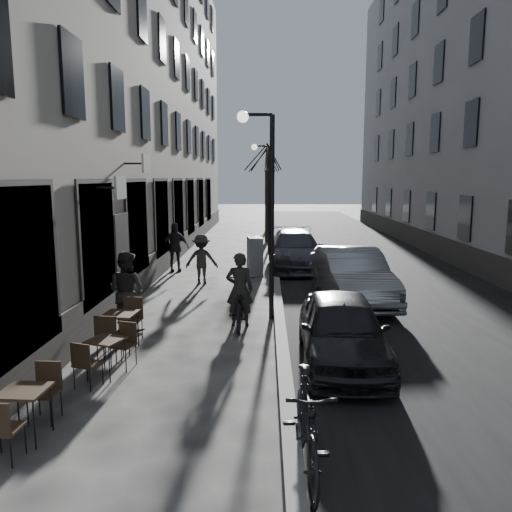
{
  "coord_description": "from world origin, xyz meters",
  "views": [
    {
      "loc": [
        -0.15,
        -6.17,
        3.53
      ],
      "look_at": [
        -0.36,
        4.78,
        1.8
      ],
      "focal_mm": 35.0,
      "sensor_mm": 36.0,
      "label": 1
    }
  ],
  "objects_px": {
    "streetlamp_far": "(265,185)",
    "bistro_set_a": "(25,409)",
    "bistro_set_b": "(106,354)",
    "utility_cabinet": "(255,256)",
    "car_near": "(342,330)",
    "tree_near": "(267,156)",
    "bicycle": "(240,303)",
    "pedestrian_near": "(126,291)",
    "bistro_set_c": "(121,327)",
    "streetlamp_near": "(265,193)",
    "car_far": "(295,250)",
    "pedestrian_far": "(175,247)",
    "moped": "(307,425)",
    "pedestrian_mid": "(202,259)",
    "tree_far": "(267,160)",
    "car_mid": "(352,276)"
  },
  "relations": [
    {
      "from": "bistro_set_c",
      "to": "tree_near",
      "type": "bearing_deg",
      "value": 84.99
    },
    {
      "from": "streetlamp_near",
      "to": "car_far",
      "type": "height_order",
      "value": "streetlamp_near"
    },
    {
      "from": "pedestrian_far",
      "to": "bistro_set_b",
      "type": "bearing_deg",
      "value": -105.39
    },
    {
      "from": "pedestrian_mid",
      "to": "pedestrian_far",
      "type": "bearing_deg",
      "value": -61.57
    },
    {
      "from": "tree_near",
      "to": "utility_cabinet",
      "type": "xyz_separation_m",
      "value": [
        -0.44,
        -9.13,
        -3.97
      ]
    },
    {
      "from": "streetlamp_far",
      "to": "bistro_set_a",
      "type": "xyz_separation_m",
      "value": [
        -3.22,
        -17.9,
        -2.73
      ]
    },
    {
      "from": "tree_near",
      "to": "tree_far",
      "type": "bearing_deg",
      "value": 90.0
    },
    {
      "from": "bistro_set_b",
      "to": "moped",
      "type": "distance_m",
      "value": 4.42
    },
    {
      "from": "bistro_set_b",
      "to": "bistro_set_c",
      "type": "relative_size",
      "value": 0.89
    },
    {
      "from": "utility_cabinet",
      "to": "pedestrian_near",
      "type": "xyz_separation_m",
      "value": [
        -2.82,
        -6.87,
        0.24
      ]
    },
    {
      "from": "bistro_set_b",
      "to": "utility_cabinet",
      "type": "distance_m",
      "value": 9.89
    },
    {
      "from": "pedestrian_far",
      "to": "streetlamp_near",
      "type": "bearing_deg",
      "value": -80.84
    },
    {
      "from": "streetlamp_far",
      "to": "bicycle",
      "type": "xyz_separation_m",
      "value": [
        -0.6,
        -12.56,
        -2.62
      ]
    },
    {
      "from": "tree_far",
      "to": "car_far",
      "type": "xyz_separation_m",
      "value": [
        1.1,
        -13.88,
        -3.93
      ]
    },
    {
      "from": "streetlamp_far",
      "to": "moped",
      "type": "bearing_deg",
      "value": -88.39
    },
    {
      "from": "tree_near",
      "to": "bistro_set_a",
      "type": "xyz_separation_m",
      "value": [
        -3.29,
        -20.9,
        -4.23
      ]
    },
    {
      "from": "bistro_set_a",
      "to": "moped",
      "type": "relative_size",
      "value": 0.71
    },
    {
      "from": "car_mid",
      "to": "moped",
      "type": "height_order",
      "value": "car_mid"
    },
    {
      "from": "tree_far",
      "to": "car_mid",
      "type": "xyz_separation_m",
      "value": [
        2.4,
        -19.21,
        -3.9
      ]
    },
    {
      "from": "tree_near",
      "to": "car_mid",
      "type": "bearing_deg",
      "value": -79.7
    },
    {
      "from": "tree_far",
      "to": "pedestrian_far",
      "type": "height_order",
      "value": "tree_far"
    },
    {
      "from": "streetlamp_near",
      "to": "utility_cabinet",
      "type": "relative_size",
      "value": 3.69
    },
    {
      "from": "streetlamp_near",
      "to": "bistro_set_b",
      "type": "height_order",
      "value": "streetlamp_near"
    },
    {
      "from": "streetlamp_far",
      "to": "bistro_set_c",
      "type": "xyz_separation_m",
      "value": [
        -2.95,
        -14.34,
        -2.68
      ]
    },
    {
      "from": "streetlamp_near",
      "to": "pedestrian_far",
      "type": "xyz_separation_m",
      "value": [
        -3.43,
        6.44,
        -2.24
      ]
    },
    {
      "from": "streetlamp_far",
      "to": "car_near",
      "type": "xyz_separation_m",
      "value": [
        1.48,
        -15.0,
        -2.49
      ]
    },
    {
      "from": "streetlamp_near",
      "to": "bistro_set_a",
      "type": "bearing_deg",
      "value": -118.58
    },
    {
      "from": "streetlamp_far",
      "to": "pedestrian_near",
      "type": "height_order",
      "value": "streetlamp_far"
    },
    {
      "from": "bistro_set_a",
      "to": "car_far",
      "type": "height_order",
      "value": "car_far"
    },
    {
      "from": "pedestrian_near",
      "to": "bistro_set_b",
      "type": "bearing_deg",
      "value": 119.01
    },
    {
      "from": "bistro_set_a",
      "to": "pedestrian_mid",
      "type": "xyz_separation_m",
      "value": [
        1.11,
        10.05,
        0.4
      ]
    },
    {
      "from": "moped",
      "to": "bicycle",
      "type": "bearing_deg",
      "value": 98.66
    },
    {
      "from": "utility_cabinet",
      "to": "pedestrian_near",
      "type": "bearing_deg",
      "value": -120.02
    },
    {
      "from": "utility_cabinet",
      "to": "car_near",
      "type": "height_order",
      "value": "utility_cabinet"
    },
    {
      "from": "bistro_set_b",
      "to": "bistro_set_c",
      "type": "distance_m",
      "value": 1.39
    },
    {
      "from": "pedestrian_near",
      "to": "pedestrian_mid",
      "type": "xyz_separation_m",
      "value": [
        1.08,
        5.14,
        -0.1
      ]
    },
    {
      "from": "bistro_set_a",
      "to": "pedestrian_near",
      "type": "bearing_deg",
      "value": 92.13
    },
    {
      "from": "car_mid",
      "to": "pedestrian_near",
      "type": "bearing_deg",
      "value": -157.98
    },
    {
      "from": "pedestrian_mid",
      "to": "streetlamp_near",
      "type": "bearing_deg",
      "value": 115.48
    },
    {
      "from": "streetlamp_near",
      "to": "car_mid",
      "type": "height_order",
      "value": "streetlamp_near"
    },
    {
      "from": "utility_cabinet",
      "to": "tree_far",
      "type": "bearing_deg",
      "value": 80.6
    },
    {
      "from": "pedestrian_far",
      "to": "car_far",
      "type": "relative_size",
      "value": 0.37
    },
    {
      "from": "tree_far",
      "to": "pedestrian_mid",
      "type": "height_order",
      "value": "tree_far"
    },
    {
      "from": "tree_near",
      "to": "bistro_set_a",
      "type": "height_order",
      "value": "tree_near"
    },
    {
      "from": "utility_cabinet",
      "to": "tree_near",
      "type": "bearing_deg",
      "value": 79.5
    },
    {
      "from": "utility_cabinet",
      "to": "pedestrian_far",
      "type": "bearing_deg",
      "value": 161.66
    },
    {
      "from": "bistro_set_c",
      "to": "tree_far",
      "type": "bearing_deg",
      "value": 87.5
    },
    {
      "from": "bistro_set_a",
      "to": "moped",
      "type": "distance_m",
      "value": 3.81
    },
    {
      "from": "tree_near",
      "to": "bicycle",
      "type": "distance_m",
      "value": 16.11
    },
    {
      "from": "tree_near",
      "to": "bicycle",
      "type": "xyz_separation_m",
      "value": [
        -0.67,
        -15.56,
        -4.12
      ]
    }
  ]
}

